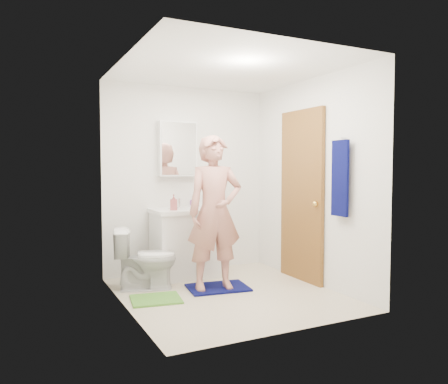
% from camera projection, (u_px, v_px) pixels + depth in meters
% --- Properties ---
extents(floor, '(2.20, 2.40, 0.02)m').
position_uv_depth(floor, '(228.00, 295.00, 4.71)').
color(floor, beige).
rests_on(floor, ground).
extents(ceiling, '(2.20, 2.40, 0.02)m').
position_uv_depth(ceiling, '(228.00, 67.00, 4.57)').
color(ceiling, white).
rests_on(ceiling, ground).
extents(wall_back, '(2.20, 0.02, 2.40)m').
position_uv_depth(wall_back, '(187.00, 180.00, 5.72)').
color(wall_back, silver).
rests_on(wall_back, ground).
extents(wall_front, '(2.20, 0.02, 2.40)m').
position_uv_depth(wall_front, '(295.00, 188.00, 3.55)').
color(wall_front, silver).
rests_on(wall_front, ground).
extents(wall_left, '(0.02, 2.40, 2.40)m').
position_uv_depth(wall_left, '(124.00, 185.00, 4.15)').
color(wall_left, silver).
rests_on(wall_left, ground).
extents(wall_right, '(0.02, 2.40, 2.40)m').
position_uv_depth(wall_right, '(312.00, 181.00, 5.12)').
color(wall_right, silver).
rests_on(wall_right, ground).
extents(vanity_cabinet, '(0.75, 0.55, 0.80)m').
position_uv_depth(vanity_cabinet, '(184.00, 245.00, 5.44)').
color(vanity_cabinet, white).
rests_on(vanity_cabinet, floor).
extents(countertop, '(0.79, 0.59, 0.05)m').
position_uv_depth(countertop, '(184.00, 211.00, 5.41)').
color(countertop, white).
rests_on(countertop, vanity_cabinet).
extents(sink_basin, '(0.40, 0.40, 0.03)m').
position_uv_depth(sink_basin, '(184.00, 210.00, 5.41)').
color(sink_basin, white).
rests_on(sink_basin, countertop).
extents(faucet, '(0.03, 0.03, 0.12)m').
position_uv_depth(faucet, '(179.00, 203.00, 5.57)').
color(faucet, silver).
rests_on(faucet, countertop).
extents(medicine_cabinet, '(0.50, 0.12, 0.70)m').
position_uv_depth(medicine_cabinet, '(178.00, 149.00, 5.57)').
color(medicine_cabinet, white).
rests_on(medicine_cabinet, wall_back).
extents(mirror_panel, '(0.46, 0.01, 0.66)m').
position_uv_depth(mirror_panel, '(179.00, 149.00, 5.51)').
color(mirror_panel, white).
rests_on(mirror_panel, wall_back).
extents(door, '(0.05, 0.80, 2.05)m').
position_uv_depth(door, '(301.00, 196.00, 5.25)').
color(door, '#8F5D27').
rests_on(door, ground).
extents(door_knob, '(0.07, 0.07, 0.07)m').
position_uv_depth(door_knob, '(315.00, 204.00, 4.95)').
color(door_knob, gold).
rests_on(door_knob, door).
extents(towel, '(0.03, 0.24, 0.80)m').
position_uv_depth(towel, '(340.00, 178.00, 4.58)').
color(towel, '#070B49').
rests_on(towel, wall_right).
extents(towel_hook, '(0.06, 0.02, 0.02)m').
position_uv_depth(towel_hook, '(344.00, 138.00, 4.57)').
color(towel_hook, silver).
rests_on(towel_hook, wall_right).
extents(toilet, '(0.75, 0.55, 0.69)m').
position_uv_depth(toilet, '(146.00, 258.00, 4.88)').
color(toilet, white).
rests_on(toilet, floor).
extents(bath_mat, '(0.73, 0.56, 0.02)m').
position_uv_depth(bath_mat, '(218.00, 288.00, 4.91)').
color(bath_mat, '#070B49').
rests_on(bath_mat, floor).
extents(green_rug, '(0.56, 0.49, 0.02)m').
position_uv_depth(green_rug, '(156.00, 299.00, 4.48)').
color(green_rug, '#549832').
rests_on(green_rug, floor).
extents(soap_dispenser, '(0.11, 0.11, 0.19)m').
position_uv_depth(soap_dispenser, '(174.00, 202.00, 5.25)').
color(soap_dispenser, '#B25354').
rests_on(soap_dispenser, countertop).
extents(toothbrush_cup, '(0.16, 0.16, 0.10)m').
position_uv_depth(toothbrush_cup, '(194.00, 204.00, 5.60)').
color(toothbrush_cup, '#8A408E').
rests_on(toothbrush_cup, countertop).
extents(man, '(0.66, 0.48, 1.69)m').
position_uv_depth(man, '(215.00, 212.00, 4.80)').
color(man, tan).
rests_on(man, bath_mat).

